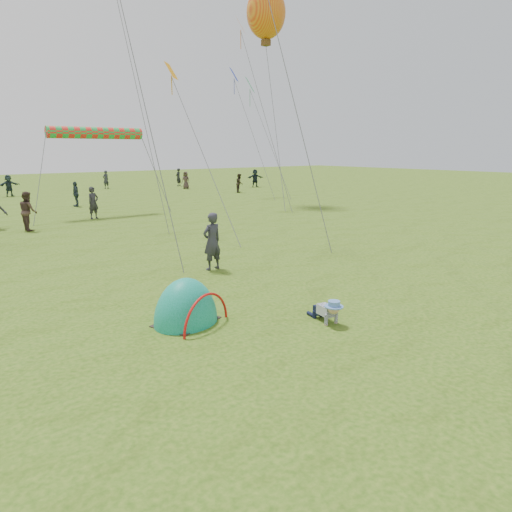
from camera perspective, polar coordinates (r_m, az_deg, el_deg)
ground at (r=10.43m, az=12.49°, el=-7.47°), size 140.00×140.00×0.00m
crawling_toddler at (r=9.93m, az=8.95°, el=-6.68°), size 0.61×0.79×0.55m
popup_tent at (r=10.01m, az=-8.72°, el=-8.18°), size 1.85×1.69×1.95m
standing_adult at (r=13.97m, az=-5.52°, el=1.83°), size 0.69×0.50×1.77m
crowd_person_0 at (r=45.79m, az=-18.27°, el=9.06°), size 0.71×0.58×1.69m
crowd_person_1 at (r=39.56m, az=-2.07°, el=9.09°), size 0.98×0.97×1.59m
crowd_person_4 at (r=43.84m, az=-8.78°, el=9.35°), size 0.86×0.93×1.60m
crowd_person_5 at (r=45.39m, az=-0.12°, el=9.71°), size 1.67×1.06×1.72m
crowd_person_6 at (r=25.86m, az=-19.66°, el=6.28°), size 0.72×0.59×1.70m
crowd_person_8 at (r=31.94m, az=-21.61°, el=7.21°), size 0.45×0.96×1.61m
crowd_person_11 at (r=41.07m, az=-28.50°, el=7.74°), size 1.65×0.90×1.69m
crowd_person_12 at (r=47.33m, az=-9.68°, el=9.69°), size 0.77×0.68×1.76m
crowd_person_13 at (r=23.23m, az=-26.59°, el=5.05°), size 0.72×0.90×1.78m
balloon_kite at (r=33.67m, az=1.26°, el=27.79°), size 2.57×2.57×3.60m
rainbow_tube_kite at (r=27.45m, az=-19.37°, el=14.31°), size 5.18×0.64×0.64m
diamond_kite_0 at (r=31.36m, az=-1.93°, el=26.88°), size 1.16×1.16×0.95m
diamond_kite_1 at (r=21.41m, az=-10.56°, el=21.81°), size 0.83×0.83×0.68m
diamond_kite_3 at (r=37.99m, az=-0.77°, el=20.62°), size 1.38×1.38×1.13m
diamond_kite_10 at (r=37.52m, az=-2.76°, el=21.69°), size 1.20×1.20×0.98m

